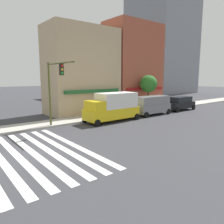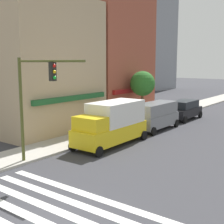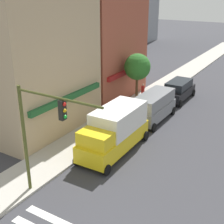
{
  "view_description": "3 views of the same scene",
  "coord_description": "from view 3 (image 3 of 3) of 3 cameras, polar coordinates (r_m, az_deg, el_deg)",
  "views": [
    {
      "loc": [
        -4.32,
        -13.32,
        4.74
      ],
      "look_at": [
        10.09,
        4.7,
        1.0
      ],
      "focal_mm": 35.0,
      "sensor_mm": 36.0,
      "label": 1
    },
    {
      "loc": [
        -6.98,
        -8.22,
        5.82
      ],
      "look_at": [
        11.97,
        6.0,
        2.0
      ],
      "focal_mm": 50.0,
      "sensor_mm": 36.0,
      "label": 2
    },
    {
      "loc": [
        -6.07,
        -4.96,
        10.46
      ],
      "look_at": [
        11.97,
        6.0,
        2.0
      ],
      "focal_mm": 50.0,
      "sensor_mm": 36.0,
      "label": 3
    }
  ],
  "objects": [
    {
      "name": "pedestrian_grey_coat",
      "position": [
        24.85,
        -0.39,
        -0.35
      ],
      "size": [
        0.32,
        0.32,
        1.77
      ],
      "rotation": [
        0.0,
        0.0,
        5.09
      ],
      "color": "#23232D",
      "rests_on": "sidewalk_left"
    },
    {
      "name": "box_truck_yellow",
      "position": [
        20.88,
        0.5,
        -3.3
      ],
      "size": [
        6.22,
        2.42,
        3.04
      ],
      "rotation": [
        0.0,
        0.0,
        0.01
      ],
      "color": "yellow",
      "rests_on": "ground_plane"
    },
    {
      "name": "van_grey",
      "position": [
        26.21,
        7.6,
        1.15
      ],
      "size": [
        5.03,
        2.22,
        2.34
      ],
      "rotation": [
        0.0,
        0.0,
        -0.01
      ],
      "color": "slate",
      "rests_on": "ground_plane"
    },
    {
      "name": "traffic_signal",
      "position": [
        15.6,
        -13.09,
        -2.55
      ],
      "size": [
        0.32,
        4.96,
        6.06
      ],
      "color": "#474C1E",
      "rests_on": "ground_plane"
    },
    {
      "name": "pedestrian_red_jacket",
      "position": [
        30.2,
        5.65,
        3.63
      ],
      "size": [
        0.32,
        0.32,
        1.77
      ],
      "rotation": [
        0.0,
        0.0,
        1.31
      ],
      "color": "#23232D",
      "rests_on": "sidewalk_left"
    },
    {
      "name": "street_tree",
      "position": [
        28.69,
        4.66,
        8.19
      ],
      "size": [
        2.41,
        2.41,
        4.8
      ],
      "color": "brown",
      "rests_on": "sidewalk_left"
    },
    {
      "name": "suv_black",
      "position": [
        31.63,
        12.07,
        4.01
      ],
      "size": [
        4.72,
        2.12,
        1.94
      ],
      "rotation": [
        0.0,
        0.0,
        -0.01
      ],
      "color": "black",
      "rests_on": "ground_plane"
    },
    {
      "name": "storefront_row",
      "position": [
        27.39,
        -6.31,
        12.17
      ],
      "size": [
        18.08,
        5.3,
        12.69
      ],
      "color": "tan",
      "rests_on": "ground_plane"
    }
  ]
}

